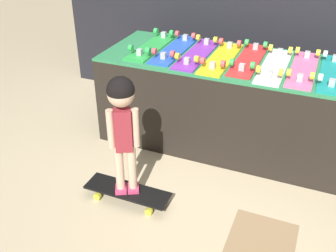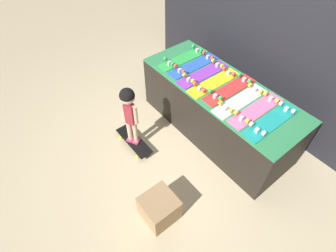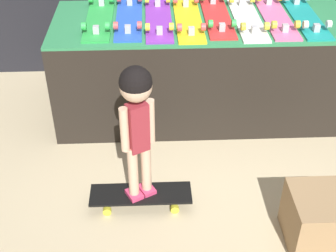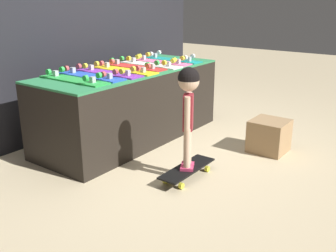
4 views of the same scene
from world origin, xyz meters
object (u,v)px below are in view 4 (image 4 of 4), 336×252
at_px(skateboard_pink_on_rack, 160,61).
at_px(skateboard_teal_on_rack, 172,59).
at_px(skateboard_purple_on_rack, 109,72).
at_px(skateboard_yellow_on_rack, 124,69).
at_px(skateboard_red_on_rack, 134,66).
at_px(skateboard_on_floor, 187,170).
at_px(skateboard_green_on_rack, 74,79).
at_px(skateboard_blue_on_rack, 91,75).
at_px(skateboard_white_on_rack, 150,64).
at_px(child, 188,99).
at_px(storage_box, 269,136).

bearing_deg(skateboard_pink_on_rack, skateboard_teal_on_rack, -1.31).
relative_size(skateboard_purple_on_rack, skateboard_yellow_on_rack, 1.00).
xyz_separation_m(skateboard_purple_on_rack, skateboard_red_on_rack, (0.42, 0.04, 0.00)).
height_order(skateboard_teal_on_rack, skateboard_on_floor, skateboard_teal_on_rack).
distance_m(skateboard_green_on_rack, skateboard_on_floor, 1.32).
height_order(skateboard_blue_on_rack, skateboard_pink_on_rack, same).
xyz_separation_m(skateboard_yellow_on_rack, skateboard_white_on_rack, (0.42, -0.00, 0.00)).
distance_m(skateboard_on_floor, child, 0.63).
distance_m(skateboard_green_on_rack, skateboard_blue_on_rack, 0.21).
distance_m(skateboard_teal_on_rack, storage_box, 1.51).
relative_size(skateboard_blue_on_rack, skateboard_pink_on_rack, 1.00).
height_order(skateboard_red_on_rack, skateboard_pink_on_rack, same).
height_order(skateboard_yellow_on_rack, skateboard_white_on_rack, same).
distance_m(skateboard_teal_on_rack, skateboard_on_floor, 1.74).
relative_size(skateboard_yellow_on_rack, child, 0.87).
bearing_deg(skateboard_white_on_rack, skateboard_green_on_rack, 177.26).
relative_size(skateboard_purple_on_rack, skateboard_pink_on_rack, 1.00).
bearing_deg(skateboard_on_floor, child, -90.00).
distance_m(skateboard_red_on_rack, skateboard_teal_on_rack, 0.63).
xyz_separation_m(skateboard_teal_on_rack, storage_box, (-0.20, -1.36, -0.62)).
bearing_deg(skateboard_pink_on_rack, storage_box, -89.56).
bearing_deg(skateboard_yellow_on_rack, skateboard_green_on_rack, 175.70).
bearing_deg(skateboard_white_on_rack, skateboard_blue_on_rack, 176.53).
bearing_deg(skateboard_purple_on_rack, skateboard_teal_on_rack, -0.16).
xyz_separation_m(skateboard_green_on_rack, skateboard_white_on_rack, (1.05, -0.05, 0.00)).
bearing_deg(storage_box, child, 162.04).
xyz_separation_m(skateboard_green_on_rack, skateboard_red_on_rack, (0.84, 0.00, 0.00)).
height_order(skateboard_yellow_on_rack, skateboard_pink_on_rack, same).
height_order(skateboard_blue_on_rack, skateboard_teal_on_rack, same).
height_order(skateboard_blue_on_rack, skateboard_red_on_rack, same).
relative_size(skateboard_teal_on_rack, child, 0.87).
distance_m(skateboard_purple_on_rack, skateboard_on_floor, 1.27).
relative_size(skateboard_yellow_on_rack, storage_box, 2.16).
distance_m(skateboard_blue_on_rack, skateboard_yellow_on_rack, 0.42).
bearing_deg(skateboard_purple_on_rack, skateboard_green_on_rack, 175.68).
relative_size(skateboard_green_on_rack, skateboard_pink_on_rack, 1.00).
bearing_deg(skateboard_red_on_rack, storage_box, -72.83).
height_order(skateboard_green_on_rack, skateboard_yellow_on_rack, same).
bearing_deg(skateboard_blue_on_rack, skateboard_red_on_rack, 0.32).
height_order(skateboard_blue_on_rack, child, child).
bearing_deg(skateboard_red_on_rack, skateboard_purple_on_rack, -175.11).
relative_size(skateboard_green_on_rack, skateboard_blue_on_rack, 1.00).
bearing_deg(skateboard_green_on_rack, skateboard_red_on_rack, 0.28).
bearing_deg(skateboard_red_on_rack, skateboard_blue_on_rack, -179.68).
bearing_deg(storage_box, skateboard_purple_on_rack, 122.06).
relative_size(skateboard_on_floor, child, 0.71).
bearing_deg(skateboard_teal_on_rack, storage_box, -98.37).
xyz_separation_m(skateboard_white_on_rack, skateboard_on_floor, (-0.78, -1.02, -0.71)).
relative_size(skateboard_yellow_on_rack, skateboard_white_on_rack, 1.00).
distance_m(skateboard_white_on_rack, skateboard_teal_on_rack, 0.42).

